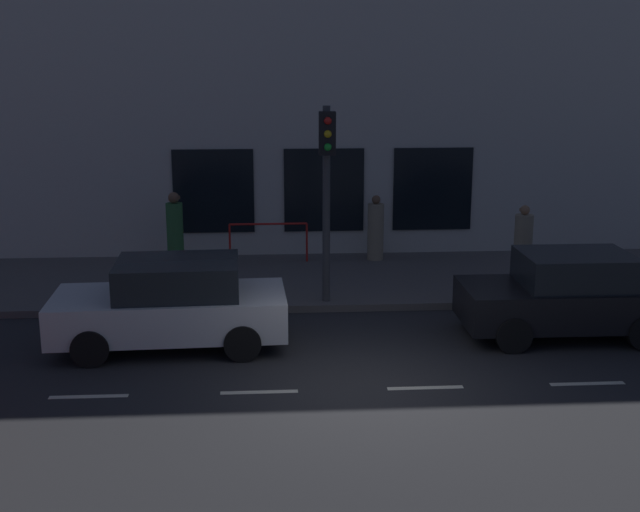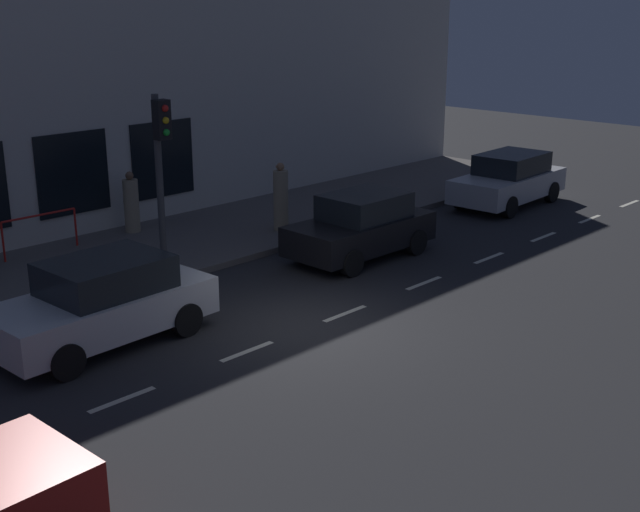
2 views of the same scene
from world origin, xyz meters
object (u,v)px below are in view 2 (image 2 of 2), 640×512
(parked_car_0, at_px, (102,302))
(pedestrian_0, at_px, (281,199))
(traffic_light, at_px, (161,156))
(pedestrian_1, at_px, (131,205))
(parked_car_2, at_px, (361,226))
(parked_car_3, at_px, (509,180))

(parked_car_0, bearing_deg, pedestrian_0, -69.96)
(traffic_light, bearing_deg, parked_car_0, 125.43)
(traffic_light, height_order, pedestrian_1, traffic_light)
(pedestrian_1, bearing_deg, parked_car_0, -124.56)
(parked_car_2, relative_size, parked_car_3, 0.89)
(parked_car_2, height_order, pedestrian_0, pedestrian_0)
(parked_car_0, xyz_separation_m, pedestrian_1, (5.63, -4.37, 0.09))
(parked_car_2, xyz_separation_m, pedestrian_1, (5.54, 2.82, 0.10))
(parked_car_3, relative_size, pedestrian_0, 2.37)
(pedestrian_1, bearing_deg, pedestrian_0, -39.75)
(traffic_light, relative_size, parked_car_3, 0.93)
(parked_car_3, xyz_separation_m, pedestrian_0, (2.52, 7.13, 0.19))
(parked_car_3, bearing_deg, parked_car_0, 89.28)
(traffic_light, relative_size, parked_car_2, 1.04)
(traffic_light, height_order, parked_car_2, traffic_light)
(parked_car_3, relative_size, pedestrian_1, 2.65)
(parked_car_0, relative_size, parked_car_3, 0.97)
(parked_car_2, bearing_deg, pedestrian_1, 27.32)
(traffic_light, relative_size, pedestrian_1, 2.46)
(traffic_light, xyz_separation_m, pedestrian_1, (3.57, -1.48, -1.93))
(parked_car_0, height_order, parked_car_2, same)
(parked_car_2, height_order, parked_car_3, same)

